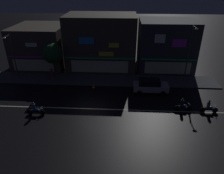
{
  "coord_description": "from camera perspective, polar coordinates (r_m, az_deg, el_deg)",
  "views": [
    {
      "loc": [
        3.39,
        -19.22,
        12.77
      ],
      "look_at": [
        2.18,
        2.61,
        1.42
      ],
      "focal_mm": 33.68,
      "sensor_mm": 36.0,
      "label": 1
    }
  ],
  "objects": [
    {
      "name": "ground_plane",
      "position": [
        23.32,
        -5.74,
        -5.92
      ],
      "size": [
        140.0,
        140.0,
        0.0
      ],
      "primitive_type": "plane",
      "color": "black"
    },
    {
      "name": "lane_divider_stripe",
      "position": [
        23.32,
        -5.74,
        -5.91
      ],
      "size": [
        31.06,
        0.16,
        0.01
      ],
      "primitive_type": "cube",
      "color": "beige",
      "rests_on": "ground"
    },
    {
      "name": "sidewalk_far",
      "position": [
        29.65,
        -3.7,
        2.02
      ],
      "size": [
        32.69,
        3.7,
        0.14
      ],
      "primitive_type": "cube",
      "color": "#424447",
      "rests_on": "ground"
    },
    {
      "name": "storefront_left_block",
      "position": [
        36.41,
        -18.53,
        10.68
      ],
      "size": [
        7.75,
        8.37,
        6.26
      ],
      "color": "#4C443A",
      "rests_on": "ground"
    },
    {
      "name": "storefront_center_block",
      "position": [
        33.57,
        14.34,
        10.93
      ],
      "size": [
        8.17,
        6.68,
        7.42
      ],
      "color": "#383A3F",
      "rests_on": "ground"
    },
    {
      "name": "storefront_right_block",
      "position": [
        33.03,
        -2.89,
        12.12
      ],
      "size": [
        10.39,
        6.67,
        8.13
      ],
      "color": "#4C443A",
      "rests_on": "ground"
    },
    {
      "name": "streetlamp_west",
      "position": [
        31.94,
        -25.51,
        8.45
      ],
      "size": [
        0.44,
        1.64,
        6.08
      ],
      "color": "#47494C",
      "rests_on": "sidewalk_far"
    },
    {
      "name": "streetlamp_mid",
      "position": [
        29.36,
        20.31,
        9.44
      ],
      "size": [
        0.44,
        1.64,
        7.48
      ],
      "color": "#47494C",
      "rests_on": "sidewalk_far"
    },
    {
      "name": "pedestrian_on_sidewalk",
      "position": [
        29.96,
        -15.98,
        3.28
      ],
      "size": [
        0.35,
        0.35,
        1.93
      ],
      "rotation": [
        0.0,
        0.0,
        2.65
      ],
      "color": "brown",
      "rests_on": "sidewalk_far"
    },
    {
      "name": "street_tree",
      "position": [
        30.25,
        -15.82,
        8.77
      ],
      "size": [
        2.8,
        2.8,
        4.88
      ],
      "color": "#473323",
      "rests_on": "sidewalk_far"
    },
    {
      "name": "parked_car_near_kerb",
      "position": [
        26.6,
        10.35,
        0.38
      ],
      "size": [
        4.3,
        1.98,
        1.67
      ],
      "rotation": [
        0.0,
        0.0,
        3.14
      ],
      "color": "#9EA0A5",
      "rests_on": "ground"
    },
    {
      "name": "motorcycle_lead",
      "position": [
        23.36,
        -20.12,
        -5.75
      ],
      "size": [
        1.9,
        0.6,
        1.52
      ],
      "rotation": [
        0.0,
        0.0,
        3.15
      ],
      "color": "black",
      "rests_on": "ground"
    },
    {
      "name": "motorcycle_following",
      "position": [
        23.83,
        18.61,
        -4.79
      ],
      "size": [
        1.9,
        0.6,
        1.52
      ],
      "rotation": [
        0.0,
        0.0,
        0.11
      ],
      "color": "black",
      "rests_on": "ground"
    },
    {
      "name": "motorcycle_opposite_lane",
      "position": [
        24.53,
        24.82,
        -5.05
      ],
      "size": [
        1.9,
        0.6,
        1.52
      ],
      "rotation": [
        0.0,
        0.0,
        0.04
      ],
      "color": "black",
      "rests_on": "ground"
    },
    {
      "name": "traffic_cone",
      "position": [
        27.53,
        -5.06,
        0.33
      ],
      "size": [
        0.36,
        0.36,
        0.55
      ],
      "primitive_type": "cone",
      "color": "orange",
      "rests_on": "ground"
    }
  ]
}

